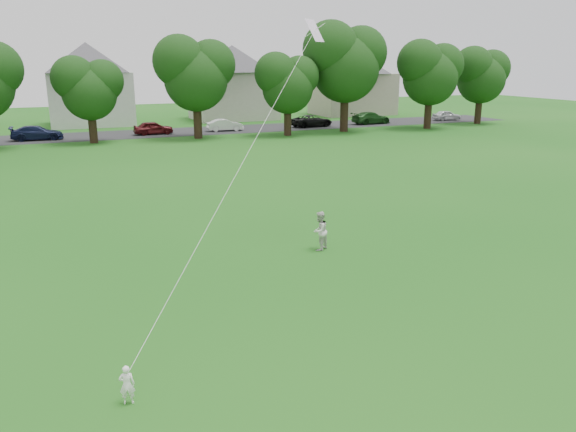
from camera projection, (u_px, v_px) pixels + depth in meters
name	position (u px, v px, depth m)	size (l,w,h in m)	color
ground	(239.00, 328.00, 14.67)	(160.00, 160.00, 0.00)	#165713
street	(101.00, 136.00, 52.02)	(90.00, 7.00, 0.01)	#2D2D30
toddler	(127.00, 385.00, 11.35)	(0.31, 0.21, 0.86)	white
older_boy	(320.00, 231.00, 20.54)	(0.71, 0.55, 1.46)	silver
kite	(249.00, 152.00, 16.12)	(4.80, 5.21, 14.66)	white
tree_row	(122.00, 66.00, 45.58)	(82.61, 8.08, 11.56)	black
parked_cars	(147.00, 128.00, 52.49)	(72.85, 2.70, 1.29)	black
house_row	(109.00, 79.00, 60.39)	(77.01, 13.77, 10.11)	beige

